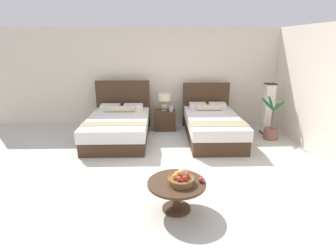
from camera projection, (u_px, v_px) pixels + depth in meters
The scene contains 13 objects.
ground_plane at pixel (167, 166), 5.18m from camera, with size 9.80×9.26×0.02m, color beige.
wall_back at pixel (165, 77), 7.49m from camera, with size 9.80×0.12×2.60m, color beige.
wall_side_right at pixel (328, 93), 5.25m from camera, with size 0.12×4.86×2.60m, color beige.
bed_near_window at pixel (119, 126), 6.49m from camera, with size 1.42×2.16×1.27m.
bed_near_corner at pixel (212, 126), 6.54m from camera, with size 1.25×2.23×1.19m.
nightstand at pixel (165, 120), 7.21m from camera, with size 0.56×0.47×0.51m.
table_lamp at pixel (164, 100), 7.07m from camera, with size 0.34×0.34×0.45m.
vase at pixel (171, 108), 7.08m from camera, with size 0.10×0.10×0.15m.
coffee_table at pixel (177, 189), 3.74m from camera, with size 0.80×0.80×0.42m.
fruit_bowl at pixel (181, 179), 3.66m from camera, with size 0.36×0.36×0.20m.
loose_apple at pixel (201, 180), 3.69m from camera, with size 0.07×0.07×0.07m.
floor_lamp_corner at pixel (268, 109), 6.83m from camera, with size 0.26×0.26×1.27m.
potted_palm at pixel (271, 129), 6.51m from camera, with size 0.57×0.59×1.03m.
Camera 1 is at (-0.10, -4.72, 2.26)m, focal length 29.23 mm.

